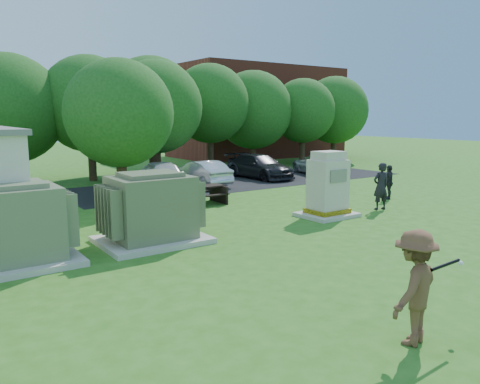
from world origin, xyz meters
TOP-DOWN VIEW (x-y plane):
  - ground at (0.00, 0.00)m, footprint 120.00×120.00m
  - brick_building at (18.00, 27.00)m, footprint 15.00×8.00m
  - parking_strip at (7.00, 13.50)m, footprint 20.00×6.00m
  - transformer_left at (-6.50, 4.50)m, footprint 3.00×2.40m
  - transformer_right at (-2.80, 4.50)m, footprint 3.00×2.40m
  - generator_cabinet at (4.00, 4.11)m, footprint 1.97×1.61m
  - picnic_table at (1.43, 8.78)m, footprint 1.83×1.37m
  - batter at (-1.92, -3.63)m, footprint 1.35×0.96m
  - person_by_generator at (6.62, 3.81)m, footprint 0.76×0.58m
  - person_at_picnic at (-0.91, 6.18)m, footprint 1.07×1.05m
  - person_walking_right at (8.86, 5.13)m, footprint 0.89×0.90m
  - car_white at (1.68, 12.94)m, footprint 2.64×4.63m
  - car_silver_a at (4.17, 13.50)m, footprint 1.46×4.05m
  - car_dark at (8.48, 14.09)m, footprint 2.19×4.92m
  - car_silver_b at (12.67, 13.49)m, footprint 3.34×4.88m
  - batting_equipment at (-1.27, -3.73)m, footprint 1.29×0.21m
  - tree_row at (1.75, 18.50)m, footprint 41.30×13.30m

SIDE VIEW (x-z plane):
  - ground at x=0.00m, z-range 0.00..0.00m
  - parking_strip at x=7.00m, z-range 0.00..0.01m
  - picnic_table at x=1.43m, z-range 0.10..0.88m
  - car_silver_b at x=12.67m, z-range 0.00..1.24m
  - car_silver_a at x=4.17m, z-range 0.00..1.33m
  - car_dark at x=8.48m, z-range 0.00..1.40m
  - car_white at x=1.68m, z-range 0.00..1.48m
  - person_walking_right at x=8.86m, z-range 0.00..1.53m
  - person_at_picnic at x=-0.91m, z-range 0.00..1.74m
  - person_by_generator at x=6.62m, z-range 0.00..1.86m
  - batter at x=-1.92m, z-range 0.00..1.90m
  - transformer_left at x=-6.50m, z-range -0.07..2.00m
  - transformer_right at x=-2.80m, z-range -0.07..2.00m
  - generator_cabinet at x=4.00m, z-range -0.15..2.25m
  - batting_equipment at x=-1.27m, z-range 1.12..1.32m
  - brick_building at x=18.00m, z-range 0.00..8.00m
  - tree_row at x=1.75m, z-range 0.50..7.80m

